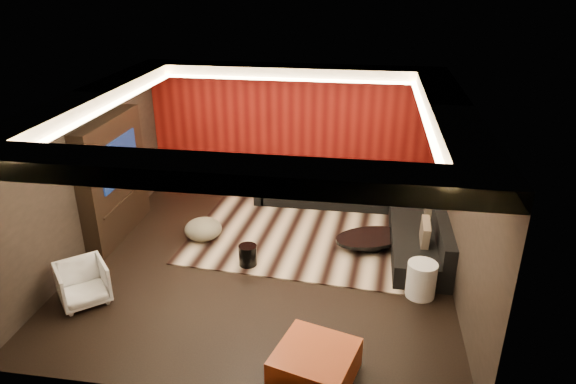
% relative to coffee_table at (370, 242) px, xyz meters
% --- Properties ---
extents(floor, '(6.00, 6.00, 0.02)m').
position_rel_coffee_table_xyz_m(floor, '(-1.74, -0.75, -0.14)').
color(floor, black).
rests_on(floor, ground).
extents(ceiling, '(6.00, 6.00, 0.02)m').
position_rel_coffee_table_xyz_m(ceiling, '(-1.74, -0.75, 2.68)').
color(ceiling, silver).
rests_on(ceiling, ground).
extents(wall_back, '(6.00, 0.02, 2.80)m').
position_rel_coffee_table_xyz_m(wall_back, '(-1.74, 2.26, 1.27)').
color(wall_back, black).
rests_on(wall_back, ground).
extents(wall_left, '(0.02, 6.00, 2.80)m').
position_rel_coffee_table_xyz_m(wall_left, '(-4.75, -0.75, 1.27)').
color(wall_left, black).
rests_on(wall_left, ground).
extents(wall_right, '(0.02, 6.00, 2.80)m').
position_rel_coffee_table_xyz_m(wall_right, '(1.27, -0.75, 1.27)').
color(wall_right, black).
rests_on(wall_right, ground).
extents(red_feature_wall, '(5.98, 0.05, 2.78)m').
position_rel_coffee_table_xyz_m(red_feature_wall, '(-1.74, 2.22, 1.27)').
color(red_feature_wall, '#6B0C0A').
rests_on(red_feature_wall, ground).
extents(soffit_back, '(6.00, 0.60, 0.22)m').
position_rel_coffee_table_xyz_m(soffit_back, '(-1.74, 1.95, 2.56)').
color(soffit_back, silver).
rests_on(soffit_back, ground).
extents(soffit_front, '(6.00, 0.60, 0.22)m').
position_rel_coffee_table_xyz_m(soffit_front, '(-1.74, -3.45, 2.56)').
color(soffit_front, silver).
rests_on(soffit_front, ground).
extents(soffit_left, '(0.60, 4.80, 0.22)m').
position_rel_coffee_table_xyz_m(soffit_left, '(-4.44, -0.75, 2.56)').
color(soffit_left, silver).
rests_on(soffit_left, ground).
extents(soffit_right, '(0.60, 4.80, 0.22)m').
position_rel_coffee_table_xyz_m(soffit_right, '(0.96, -0.75, 2.56)').
color(soffit_right, silver).
rests_on(soffit_right, ground).
extents(cove_back, '(4.80, 0.08, 0.04)m').
position_rel_coffee_table_xyz_m(cove_back, '(-1.74, 1.61, 2.47)').
color(cove_back, '#FFD899').
rests_on(cove_back, ground).
extents(cove_front, '(4.80, 0.08, 0.04)m').
position_rel_coffee_table_xyz_m(cove_front, '(-1.74, -3.11, 2.47)').
color(cove_front, '#FFD899').
rests_on(cove_front, ground).
extents(cove_left, '(0.08, 4.80, 0.04)m').
position_rel_coffee_table_xyz_m(cove_left, '(-4.10, -0.75, 2.47)').
color(cove_left, '#FFD899').
rests_on(cove_left, ground).
extents(cove_right, '(0.08, 4.80, 0.04)m').
position_rel_coffee_table_xyz_m(cove_right, '(0.62, -0.75, 2.47)').
color(cove_right, '#FFD899').
rests_on(cove_right, ground).
extents(tv_surround, '(0.30, 2.00, 2.20)m').
position_rel_coffee_table_xyz_m(tv_surround, '(-4.59, -0.15, 0.97)').
color(tv_surround, black).
rests_on(tv_surround, ground).
extents(tv_screen, '(0.04, 1.30, 0.80)m').
position_rel_coffee_table_xyz_m(tv_screen, '(-4.43, -0.15, 1.32)').
color(tv_screen, black).
rests_on(tv_screen, ground).
extents(tv_shelf, '(0.04, 1.60, 0.04)m').
position_rel_coffee_table_xyz_m(tv_shelf, '(-4.43, -0.15, 0.57)').
color(tv_shelf, black).
rests_on(tv_shelf, ground).
extents(rug, '(4.21, 3.29, 0.02)m').
position_rel_coffee_table_xyz_m(rug, '(-1.25, 0.27, -0.12)').
color(rug, beige).
rests_on(rug, floor).
extents(coffee_table, '(1.66, 1.66, 0.21)m').
position_rel_coffee_table_xyz_m(coffee_table, '(0.00, 0.00, 0.00)').
color(coffee_table, black).
rests_on(coffee_table, rug).
extents(drum_stool, '(0.38, 0.38, 0.35)m').
position_rel_coffee_table_xyz_m(drum_stool, '(-2.00, -0.90, 0.07)').
color(drum_stool, black).
rests_on(drum_stool, rug).
extents(striped_pouf, '(0.79, 0.79, 0.37)m').
position_rel_coffee_table_xyz_m(striped_pouf, '(-3.00, -0.14, 0.08)').
color(striped_pouf, beige).
rests_on(striped_pouf, rug).
extents(white_side_table, '(0.47, 0.47, 0.55)m').
position_rel_coffee_table_xyz_m(white_side_table, '(0.76, -1.32, 0.15)').
color(white_side_table, white).
rests_on(white_side_table, floor).
extents(orange_ottoman, '(1.12, 1.12, 0.40)m').
position_rel_coffee_table_xyz_m(orange_ottoman, '(-0.63, -3.25, 0.08)').
color(orange_ottoman, '#9D4814').
rests_on(orange_ottoman, floor).
extents(armchair, '(0.95, 0.95, 0.62)m').
position_rel_coffee_table_xyz_m(armchair, '(-4.16, -2.24, 0.19)').
color(armchair, white).
rests_on(armchair, floor).
extents(sectional_sofa, '(3.65, 3.50, 0.75)m').
position_rel_coffee_table_xyz_m(sectional_sofa, '(-0.01, 1.11, 0.14)').
color(sectional_sofa, black).
rests_on(sectional_sofa, floor).
extents(throw_pillows, '(3.30, 2.75, 0.50)m').
position_rel_coffee_table_xyz_m(throw_pillows, '(-0.02, 1.14, 0.49)').
color(throw_pillows, beige).
rests_on(throw_pillows, sectional_sofa).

